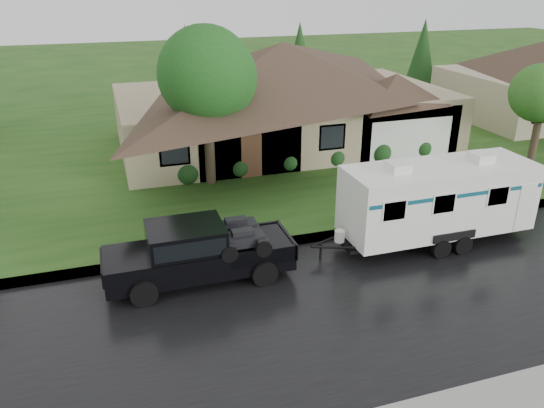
# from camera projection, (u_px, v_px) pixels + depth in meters

# --- Properties ---
(ground) EXTENTS (140.00, 140.00, 0.00)m
(ground) POSITION_uv_depth(u_px,v_px,m) (359.00, 265.00, 18.07)
(ground) COLOR #204B17
(ground) RESTS_ON ground
(road) EXTENTS (140.00, 8.00, 0.01)m
(road) POSITION_uv_depth(u_px,v_px,m) (388.00, 296.00, 16.33)
(road) COLOR black
(road) RESTS_ON ground
(curb) EXTENTS (140.00, 0.50, 0.15)m
(curb) POSITION_uv_depth(u_px,v_px,m) (332.00, 235.00, 20.01)
(curb) COLOR gray
(curb) RESTS_ON ground
(lawn) EXTENTS (140.00, 26.00, 0.15)m
(lawn) POSITION_uv_depth(u_px,v_px,m) (244.00, 142.00, 31.14)
(lawn) COLOR #204B17
(lawn) RESTS_ON ground
(house_main) EXTENTS (19.44, 10.80, 6.90)m
(house_main) POSITION_uv_depth(u_px,v_px,m) (288.00, 83.00, 29.37)
(house_main) COLOR #9B8C69
(house_main) RESTS_ON lawn
(tree_left_green) EXTENTS (4.27, 4.27, 7.07)m
(tree_left_green) POSITION_uv_depth(u_px,v_px,m) (206.00, 77.00, 22.88)
(tree_left_green) COLOR #382B1E
(tree_left_green) RESTS_ON lawn
(tree_right_green) EXTENTS (3.05, 3.05, 5.05)m
(tree_right_green) POSITION_uv_depth(u_px,v_px,m) (543.00, 96.00, 25.86)
(tree_right_green) COLOR #382B1E
(tree_right_green) RESTS_ON lawn
(shrub_row) EXTENTS (13.60, 1.00, 1.00)m
(shrub_row) POSITION_uv_depth(u_px,v_px,m) (312.00, 158.00, 26.50)
(shrub_row) COLOR #143814
(shrub_row) RESTS_ON lawn
(pickup_truck) EXTENTS (5.92, 2.25, 1.97)m
(pickup_truck) POSITION_uv_depth(u_px,v_px,m) (196.00, 250.00, 16.82)
(pickup_truck) COLOR black
(pickup_truck) RESTS_ON ground
(travel_trailer) EXTENTS (7.30, 2.56, 3.27)m
(travel_trailer) POSITION_uv_depth(u_px,v_px,m) (438.00, 198.00, 19.02)
(travel_trailer) COLOR white
(travel_trailer) RESTS_ON ground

